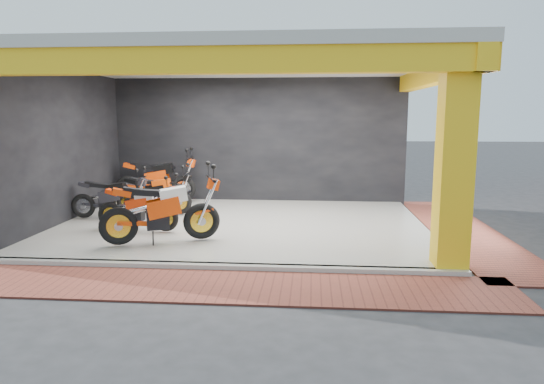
% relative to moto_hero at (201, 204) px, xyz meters
% --- Properties ---
extents(ground, '(80.00, 80.00, 0.00)m').
position_rel_moto_hero_xyz_m(ground, '(0.55, -0.44, -0.82)').
color(ground, '#2D2D30').
rests_on(ground, ground).
extents(showroom_floor, '(8.00, 6.00, 0.10)m').
position_rel_moto_hero_xyz_m(showroom_floor, '(0.55, 1.56, -0.77)').
color(showroom_floor, silver).
rests_on(showroom_floor, ground).
extents(showroom_ceiling, '(8.40, 6.40, 0.20)m').
position_rel_moto_hero_xyz_m(showroom_ceiling, '(0.55, 1.56, 2.78)').
color(showroom_ceiling, beige).
rests_on(showroom_ceiling, corner_column).
extents(back_wall, '(8.20, 0.20, 3.50)m').
position_rel_moto_hero_xyz_m(back_wall, '(0.55, 4.66, 0.93)').
color(back_wall, black).
rests_on(back_wall, ground).
extents(left_wall, '(0.20, 6.20, 3.50)m').
position_rel_moto_hero_xyz_m(left_wall, '(-3.55, 1.56, 0.93)').
color(left_wall, black).
rests_on(left_wall, ground).
extents(corner_column, '(0.50, 0.50, 3.50)m').
position_rel_moto_hero_xyz_m(corner_column, '(4.30, -1.19, 0.93)').
color(corner_column, yellow).
rests_on(corner_column, ground).
extents(header_beam_front, '(8.40, 0.30, 0.40)m').
position_rel_moto_hero_xyz_m(header_beam_front, '(0.55, -1.44, 2.48)').
color(header_beam_front, yellow).
rests_on(header_beam_front, corner_column).
extents(header_beam_right, '(0.30, 6.40, 0.40)m').
position_rel_moto_hero_xyz_m(header_beam_right, '(4.55, 1.56, 2.48)').
color(header_beam_right, yellow).
rests_on(header_beam_right, corner_column).
extents(floor_kerb, '(8.00, 0.20, 0.10)m').
position_rel_moto_hero_xyz_m(floor_kerb, '(0.55, -1.46, -0.77)').
color(floor_kerb, silver).
rests_on(floor_kerb, ground).
extents(paver_front, '(9.00, 1.40, 0.03)m').
position_rel_moto_hero_xyz_m(paver_front, '(0.55, -2.24, -0.80)').
color(paver_front, brown).
rests_on(paver_front, ground).
extents(paver_right, '(1.40, 7.00, 0.03)m').
position_rel_moto_hero_xyz_m(paver_right, '(5.35, 1.56, -0.80)').
color(paver_right, brown).
rests_on(paver_right, ground).
extents(moto_hero, '(2.50, 1.65, 1.43)m').
position_rel_moto_hero_xyz_m(moto_hero, '(0.00, 0.00, 0.00)').
color(moto_hero, '#E03D09').
rests_on(moto_hero, showroom_floor).
extents(moto_row_a, '(1.95, 0.91, 1.15)m').
position_rel_moto_hero_xyz_m(moto_row_a, '(-0.89, 0.58, -0.14)').
color(moto_row_a, red).
rests_on(moto_row_a, showroom_floor).
extents(moto_row_b, '(1.91, 0.75, 1.16)m').
position_rel_moto_hero_xyz_m(moto_row_b, '(-1.95, 1.74, -0.14)').
color(moto_row_b, black).
rests_on(moto_row_b, showroom_floor).
extents(moto_row_c, '(1.96, 0.78, 1.18)m').
position_rel_moto_hero_xyz_m(moto_row_c, '(-1.07, 2.33, -0.12)').
color(moto_row_c, black).
rests_on(moto_row_c, showroom_floor).
extents(moto_row_d, '(2.41, 1.02, 1.45)m').
position_rel_moto_hero_xyz_m(moto_row_d, '(-1.45, 4.06, 0.01)').
color(moto_row_d, '#F4420A').
rests_on(moto_row_d, showroom_floor).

